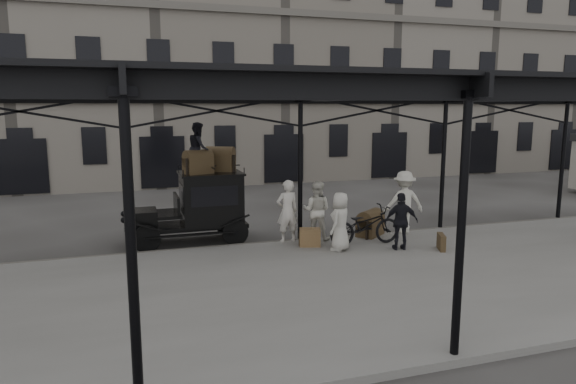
% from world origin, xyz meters
% --- Properties ---
extents(ground, '(120.00, 120.00, 0.00)m').
position_xyz_m(ground, '(0.00, 0.00, 0.00)').
color(ground, '#383533').
rests_on(ground, ground).
extents(platform, '(28.00, 8.00, 0.15)m').
position_xyz_m(platform, '(0.00, -2.00, 0.07)').
color(platform, slate).
rests_on(platform, ground).
extents(canopy, '(22.50, 9.00, 4.74)m').
position_xyz_m(canopy, '(0.00, -1.72, 4.60)').
color(canopy, black).
rests_on(canopy, ground).
extents(building_frontage, '(64.00, 8.00, 14.00)m').
position_xyz_m(building_frontage, '(0.00, 18.00, 7.00)').
color(building_frontage, slate).
rests_on(building_frontage, ground).
extents(taxi, '(3.65, 1.55, 2.18)m').
position_xyz_m(taxi, '(-2.86, 3.11, 1.20)').
color(taxi, black).
rests_on(taxi, ground).
extents(porter_left, '(0.73, 0.52, 1.88)m').
position_xyz_m(porter_left, '(-0.47, 1.80, 1.09)').
color(porter_left, beige).
rests_on(porter_left, platform).
extents(porter_midleft, '(1.10, 1.05, 1.80)m').
position_xyz_m(porter_midleft, '(0.46, 1.80, 1.05)').
color(porter_midleft, silver).
rests_on(porter_midleft, platform).
extents(porter_centre, '(0.96, 0.94, 1.66)m').
position_xyz_m(porter_centre, '(0.66, 0.46, 0.98)').
color(porter_centre, beige).
rests_on(porter_centre, platform).
extents(porter_official, '(1.02, 0.59, 1.64)m').
position_xyz_m(porter_official, '(2.33, -0.00, 0.97)').
color(porter_official, black).
rests_on(porter_official, platform).
extents(porter_right, '(1.39, 0.94, 1.99)m').
position_xyz_m(porter_right, '(3.47, 1.80, 1.15)').
color(porter_right, silver).
rests_on(porter_right, platform).
extents(bicycle, '(2.22, 0.80, 1.16)m').
position_xyz_m(bicycle, '(1.59, 0.78, 0.73)').
color(bicycle, black).
rests_on(bicycle, platform).
extents(porter_roof, '(0.67, 0.81, 1.53)m').
position_xyz_m(porter_roof, '(-2.89, 3.01, 2.95)').
color(porter_roof, black).
rests_on(porter_roof, taxi).
extents(steamer_trunk_roof_near, '(0.94, 0.75, 0.60)m').
position_xyz_m(steamer_trunk_roof_near, '(-2.94, 2.86, 2.48)').
color(steamer_trunk_roof_near, '#4F3C24').
rests_on(steamer_trunk_roof_near, taxi).
extents(steamer_trunk_roof_far, '(1.02, 0.87, 0.64)m').
position_xyz_m(steamer_trunk_roof_far, '(-2.19, 3.31, 2.50)').
color(steamer_trunk_roof_far, '#4F3C24').
rests_on(steamer_trunk_roof_far, taxi).
extents(steamer_trunk_platform, '(1.09, 1.02, 0.68)m').
position_xyz_m(steamer_trunk_platform, '(2.24, 1.72, 0.49)').
color(steamer_trunk_platform, '#4F3C24').
rests_on(steamer_trunk_platform, platform).
extents(wicker_hamper, '(0.71, 0.61, 0.50)m').
position_xyz_m(wicker_hamper, '(0.02, 1.17, 0.40)').
color(wicker_hamper, olive).
rests_on(wicker_hamper, platform).
extents(suitcase_upright, '(0.37, 0.61, 0.45)m').
position_xyz_m(suitcase_upright, '(3.42, -0.38, 0.38)').
color(suitcase_upright, '#4F3C24').
rests_on(suitcase_upright, platform).
extents(suitcase_flat, '(0.60, 0.16, 0.40)m').
position_xyz_m(suitcase_flat, '(0.00, 1.18, 0.35)').
color(suitcase_flat, '#4F3C24').
rests_on(suitcase_flat, platform).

